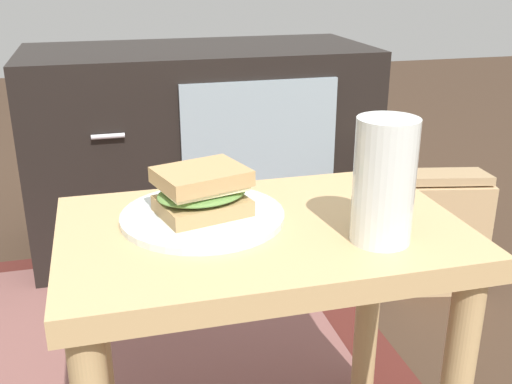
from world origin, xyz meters
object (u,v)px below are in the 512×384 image
object	(u,v)px
tv_cabinet	(201,148)
plate	(203,216)
paper_bag	(437,231)
sandwich_front	(202,191)
beer_glass	(384,184)

from	to	relation	value
tv_cabinet	plate	distance (m)	0.94
tv_cabinet	paper_bag	xyz separation A→B (m)	(0.53, -0.44, -0.14)
sandwich_front	beer_glass	size ratio (longest dim) A/B	0.91
plate	beer_glass	bearing A→B (deg)	-30.53
plate	tv_cabinet	bearing A→B (deg)	80.68
plate	sandwich_front	bearing A→B (deg)	0.00
beer_glass	paper_bag	xyz separation A→B (m)	(0.47, 0.59, -0.38)
plate	sandwich_front	xyz separation A→B (m)	(0.00, 0.00, 0.04)
tv_cabinet	plate	xyz separation A→B (m)	(-0.15, -0.91, 0.17)
plate	beer_glass	size ratio (longest dim) A/B	1.41
tv_cabinet	plate	size ratio (longest dim) A/B	4.11
paper_bag	plate	bearing A→B (deg)	-145.62
sandwich_front	paper_bag	xyz separation A→B (m)	(0.68, 0.47, -0.35)
tv_cabinet	paper_bag	distance (m)	0.70
beer_glass	tv_cabinet	bearing A→B (deg)	93.63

